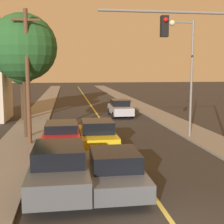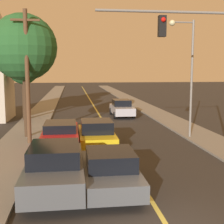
{
  "view_description": "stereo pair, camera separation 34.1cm",
  "coord_description": "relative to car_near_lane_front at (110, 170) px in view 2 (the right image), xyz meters",
  "views": [
    {
      "loc": [
        -2.9,
        -7.65,
        4.34
      ],
      "look_at": [
        0.0,
        12.33,
        1.6
      ],
      "focal_mm": 50.0,
      "sensor_mm": 36.0,
      "label": 1
    },
    {
      "loc": [
        -2.57,
        -7.69,
        4.34
      ],
      "look_at": [
        0.0,
        12.33,
        1.6
      ],
      "focal_mm": 50.0,
      "sensor_mm": 36.0,
      "label": 2
    }
  ],
  "objects": [
    {
      "name": "car_far_oncoming",
      "position": [
        3.27,
        17.75,
        0.05
      ],
      "size": [
        1.92,
        4.49,
        1.57
      ],
      "rotation": [
        0.0,
        0.0,
        3.14
      ],
      "color": "#A5A8B2",
      "rests_on": "ground"
    },
    {
      "name": "car_outer_lane_front",
      "position": [
        -1.97,
        0.23,
        0.12
      ],
      "size": [
        2.1,
        5.07,
        1.7
      ],
      "color": "#474C51",
      "rests_on": "ground"
    },
    {
      "name": "road_surface",
      "position": [
        1.25,
        32.86,
        -0.74
      ],
      "size": [
        8.95,
        80.0,
        0.01
      ],
      "color": "#2D2B28",
      "rests_on": "ground"
    },
    {
      "name": "car_outer_lane_second",
      "position": [
        -1.97,
        5.8,
        0.09
      ],
      "size": [
        1.99,
        4.89,
        1.58
      ],
      "color": "red",
      "rests_on": "ground"
    },
    {
      "name": "tree_left_near",
      "position": [
        -5.34,
        16.36,
        3.53
      ],
      "size": [
        2.48,
        2.48,
        5.48
      ],
      "color": "#3D2B1C",
      "rests_on": "ground"
    },
    {
      "name": "sidewalk_right",
      "position": [
        6.98,
        32.86,
        -0.68
      ],
      "size": [
        2.5,
        80.0,
        0.12
      ],
      "color": "gray",
      "rests_on": "ground"
    },
    {
      "name": "sidewalk_left",
      "position": [
        -4.47,
        32.86,
        -0.68
      ],
      "size": [
        2.5,
        80.0,
        0.12
      ],
      "color": "gray",
      "rests_on": "ground"
    },
    {
      "name": "utility_pole_left",
      "position": [
        -3.82,
        7.39,
        3.31
      ],
      "size": [
        1.6,
        0.24,
        7.56
      ],
      "color": "#513823",
      "rests_on": "ground"
    },
    {
      "name": "streetlamp_right",
      "position": [
        5.73,
        7.85,
        3.97
      ],
      "size": [
        1.59,
        0.36,
        7.22
      ],
      "color": "slate",
      "rests_on": "ground"
    },
    {
      "name": "traffic_signal_mast",
      "position": [
        4.62,
        2.61,
        4.16
      ],
      "size": [
        6.52,
        0.42,
        6.95
      ],
      "color": "slate",
      "rests_on": "ground"
    },
    {
      "name": "tree_left_far",
      "position": [
        -4.23,
        9.18,
        4.95
      ],
      "size": [
        4.1,
        4.1,
        7.64
      ],
      "color": "#3D2B1C",
      "rests_on": "ground"
    },
    {
      "name": "car_near_lane_second",
      "position": [
        -0.0,
        6.3,
        0.04
      ],
      "size": [
        2.04,
        4.5,
        1.56
      ],
      "color": "gold",
      "rests_on": "ground"
    },
    {
      "name": "car_near_lane_front",
      "position": [
        0.0,
        0.0,
        0.0
      ],
      "size": [
        2.03,
        4.37,
        1.48
      ],
      "color": "#474C51",
      "rests_on": "ground"
    }
  ]
}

